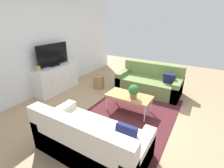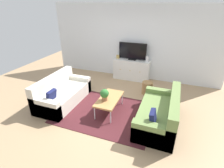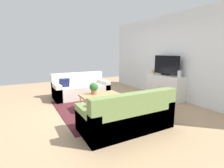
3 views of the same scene
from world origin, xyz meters
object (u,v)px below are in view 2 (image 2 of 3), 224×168
Objects in this scene: couch_right_side at (161,114)px; tv_console at (132,70)px; couch_left_side at (61,94)px; wicker_basket at (147,88)px; potted_plant at (105,94)px; mantel_clock at (118,57)px; coffee_table at (109,99)px; flat_screen_tv at (133,51)px; glass_vase at (147,59)px.

tv_console is (-1.37, 2.37, 0.11)m from couch_right_side.
couch_left_side is 4.44× the size of wicker_basket.
potted_plant is 0.78× the size of wicker_basket.
potted_plant is at bearing -91.42° from tv_console.
coffee_table is at bearing -76.41° from mantel_clock.
couch_right_side is at bearing -59.97° from tv_console.
couch_right_side is (2.87, 0.00, 0.00)m from couch_left_side.
couch_left_side is 2.94m from flat_screen_tv.
glass_vase reaches higher than coffee_table.
coffee_table is 2.46m from flat_screen_tv.
mantel_clock is at bearing 144.61° from wicker_basket.
tv_console is 1.25m from wicker_basket.
tv_console is at bearing 120.03° from couch_right_side.
mantel_clock is at bearing 180.00° from tv_console.
couch_left_side is 2.87m from couch_right_side.
coffee_table is 0.76× the size of tv_console.
tv_console is 6.50× the size of glass_vase.
coffee_table is 2.54× the size of wicker_basket.
couch_right_side is 5.72× the size of potted_plant.
coffee_table is 0.26m from potted_plant.
wicker_basket is at bearing 112.38° from couch_right_side.
coffee_table is at bearing 1.45° from couch_left_side.
couch_right_side is at bearing 0.00° from couch_left_side.
glass_vase is at bearing 0.00° from tv_console.
coffee_table is at bearing 61.35° from potted_plant.
mantel_clock is (-1.92, 2.37, 0.56)m from couch_right_side.
mantel_clock is (0.95, 2.37, 0.56)m from couch_left_side.
wicker_basket is at bearing 60.90° from potted_plant.
glass_vase is 0.52× the size of wicker_basket.
wicker_basket is (0.85, 1.52, -0.39)m from potted_plant.
couch_left_side is at bearing -178.55° from coffee_table.
couch_left_side is 3.20m from glass_vase.
flat_screen_tv reaches higher than mantel_clock.
flat_screen_tv is at bearing 90.00° from tv_console.
couch_right_side is at bearing -67.62° from wicker_basket.
coffee_table is at bearing -102.97° from glass_vase.
couch_left_side is 1.52m from coffee_table.
couch_left_side reaches higher than coffee_table.
potted_plant is 2.39× the size of mantel_clock.
tv_console reaches higher than wicker_basket.
flat_screen_tv is 4.91× the size of glass_vase.
couch_right_side is at bearing 3.92° from potted_plant.
couch_right_side is at bearing -1.61° from coffee_table.
couch_left_side is 1.48m from potted_plant.
mantel_clock is (-1.10, 0.00, -0.04)m from glass_vase.
mantel_clock reaches higher than couch_left_side.
tv_console is 0.71m from mantel_clock.
couch_left_side reaches higher than potted_plant.
couch_left_side is 13.69× the size of mantel_clock.
tv_console is (1.50, 2.37, 0.11)m from couch_left_side.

